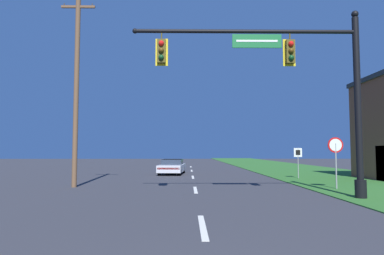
{
  "coord_description": "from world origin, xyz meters",
  "views": [
    {
      "loc": [
        -0.37,
        -2.61,
        1.87
      ],
      "look_at": [
        0.0,
        26.97,
        3.91
      ],
      "focal_mm": 32.0,
      "sensor_mm": 36.0,
      "label": 1
    }
  ],
  "objects_px": {
    "car_ahead": "(172,167)",
    "stop_sign": "(336,151)",
    "route_sign_post": "(298,156)",
    "signal_mast": "(301,83)",
    "utility_pole_near": "(76,84)"
  },
  "relations": [
    {
      "from": "car_ahead",
      "to": "stop_sign",
      "type": "height_order",
      "value": "stop_sign"
    },
    {
      "from": "stop_sign",
      "to": "route_sign_post",
      "type": "xyz_separation_m",
      "value": [
        0.22,
        6.42,
        -0.34
      ]
    },
    {
      "from": "car_ahead",
      "to": "route_sign_post",
      "type": "xyz_separation_m",
      "value": [
        8.73,
        -4.8,
        0.92
      ]
    },
    {
      "from": "stop_sign",
      "to": "signal_mast",
      "type": "bearing_deg",
      "value": -129.64
    },
    {
      "from": "signal_mast",
      "to": "car_ahead",
      "type": "relative_size",
      "value": 1.95
    },
    {
      "from": "route_sign_post",
      "to": "stop_sign",
      "type": "bearing_deg",
      "value": -91.93
    },
    {
      "from": "route_sign_post",
      "to": "utility_pole_near",
      "type": "bearing_deg",
      "value": -158.83
    },
    {
      "from": "route_sign_post",
      "to": "car_ahead",
      "type": "bearing_deg",
      "value": 151.19
    },
    {
      "from": "route_sign_post",
      "to": "signal_mast",
      "type": "bearing_deg",
      "value": -106.82
    },
    {
      "from": "car_ahead",
      "to": "utility_pole_near",
      "type": "distance_m",
      "value": 12.0
    },
    {
      "from": "utility_pole_near",
      "to": "route_sign_post",
      "type": "bearing_deg",
      "value": 21.17
    },
    {
      "from": "stop_sign",
      "to": "utility_pole_near",
      "type": "bearing_deg",
      "value": 174.57
    },
    {
      "from": "route_sign_post",
      "to": "utility_pole_near",
      "type": "xyz_separation_m",
      "value": [
        -13.36,
        -5.17,
        3.89
      ]
    },
    {
      "from": "car_ahead",
      "to": "signal_mast",
      "type": "bearing_deg",
      "value": -68.21
    },
    {
      "from": "route_sign_post",
      "to": "utility_pole_near",
      "type": "distance_m",
      "value": 14.84
    }
  ]
}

